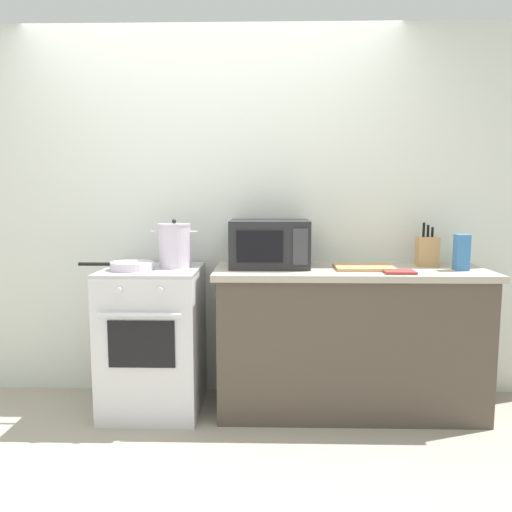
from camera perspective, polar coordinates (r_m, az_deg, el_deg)
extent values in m
plane|color=#9E9384|center=(2.91, -6.83, -21.50)|extent=(10.00, 10.00, 0.00)
cube|color=silver|center=(3.50, 0.03, 4.81)|extent=(4.40, 0.10, 2.50)
cube|color=#4C4238|center=(3.33, 10.42, -9.61)|extent=(1.64, 0.56, 0.88)
cube|color=#ADA393|center=(3.23, 10.60, -1.75)|extent=(1.70, 0.60, 0.04)
cube|color=silver|center=(3.34, -11.49, -9.36)|extent=(0.60, 0.60, 0.90)
cube|color=#B7B7BC|center=(3.25, -11.69, -1.54)|extent=(0.60, 0.60, 0.02)
cube|color=black|center=(3.04, -12.80, -9.69)|extent=(0.39, 0.01, 0.28)
cylinder|color=silver|center=(2.97, -13.02, -6.50)|extent=(0.48, 0.02, 0.02)
cylinder|color=silver|center=(2.99, -15.24, -3.74)|extent=(0.04, 0.02, 0.04)
cylinder|color=silver|center=(2.93, -10.73, -3.83)|extent=(0.04, 0.02, 0.04)
cylinder|color=silver|center=(3.25, -9.17, 1.08)|extent=(0.20, 0.20, 0.27)
cylinder|color=silver|center=(3.24, -9.22, 3.54)|extent=(0.21, 0.21, 0.01)
sphere|color=black|center=(3.24, -9.23, 3.90)|extent=(0.03, 0.03, 0.03)
cylinder|color=silver|center=(3.26, -11.31, 2.71)|extent=(0.05, 0.01, 0.01)
cylinder|color=silver|center=(3.22, -7.07, 2.74)|extent=(0.05, 0.01, 0.01)
cylinder|color=silver|center=(3.20, -13.81, -1.08)|extent=(0.27, 0.27, 0.05)
cylinder|color=black|center=(3.27, -17.75, -0.87)|extent=(0.20, 0.02, 0.02)
cube|color=#232326|center=(3.22, 1.54, 1.41)|extent=(0.50, 0.36, 0.30)
cube|color=black|center=(3.04, 0.42, 1.07)|extent=(0.28, 0.01, 0.19)
cube|color=#38383D|center=(3.04, 5.03, 1.05)|extent=(0.09, 0.01, 0.22)
cube|color=tan|center=(3.22, 12.09, -1.27)|extent=(0.36, 0.26, 0.02)
cube|color=tan|center=(3.44, 18.75, 0.48)|extent=(0.13, 0.10, 0.19)
cylinder|color=black|center=(3.42, 18.40, 2.83)|extent=(0.02, 0.02, 0.09)
cylinder|color=black|center=(3.43, 18.84, 2.69)|extent=(0.02, 0.02, 0.08)
cylinder|color=black|center=(3.44, 19.28, 2.57)|extent=(0.02, 0.02, 0.06)
cube|color=teal|center=(3.33, 22.19, 0.38)|extent=(0.08, 0.08, 0.22)
cube|color=#993333|center=(3.10, 15.86, -1.73)|extent=(0.18, 0.14, 0.02)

